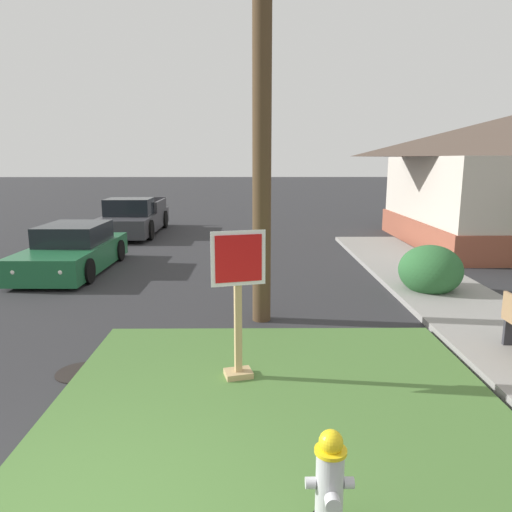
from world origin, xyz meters
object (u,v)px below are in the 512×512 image
object	(u,v)px
stop_sign	(238,309)
pickup_truck_charcoal	(134,219)
manhole_cover	(81,372)
parked_sedan_green	(73,251)
fire_hydrant	(330,483)
utility_pole	(262,6)

from	to	relation	value
stop_sign	pickup_truck_charcoal	distance (m)	14.01
manhole_cover	parked_sedan_green	distance (m)	6.87
fire_hydrant	stop_sign	world-z (taller)	stop_sign
fire_hydrant	parked_sedan_green	world-z (taller)	parked_sedan_green
manhole_cover	parked_sedan_green	world-z (taller)	parked_sedan_green
stop_sign	pickup_truck_charcoal	xyz separation A→B (m)	(-4.57, 13.24, -0.42)
parked_sedan_green	utility_pole	distance (m)	8.14
pickup_truck_charcoal	utility_pole	size ratio (longest dim) A/B	0.51
fire_hydrant	manhole_cover	distance (m)	4.30
stop_sign	parked_sedan_green	size ratio (longest dim) A/B	0.46
pickup_truck_charcoal	utility_pole	xyz separation A→B (m)	(4.93, -10.66, 4.85)
manhole_cover	utility_pole	distance (m)	6.46
stop_sign	pickup_truck_charcoal	world-z (taller)	stop_sign
stop_sign	utility_pole	size ratio (longest dim) A/B	0.19
manhole_cover	parked_sedan_green	bearing A→B (deg)	110.54
stop_sign	parked_sedan_green	xyz separation A→B (m)	(-4.64, 6.72, -0.50)
parked_sedan_green	utility_pole	bearing A→B (deg)	-39.61
fire_hydrant	utility_pole	size ratio (longest dim) A/B	0.08
pickup_truck_charcoal	fire_hydrant	bearing A→B (deg)	-71.47
manhole_cover	stop_sign	bearing A→B (deg)	-7.87
stop_sign	pickup_truck_charcoal	bearing A→B (deg)	109.03
parked_sedan_green	pickup_truck_charcoal	distance (m)	6.52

